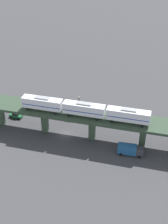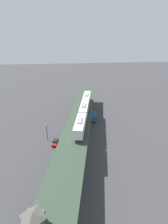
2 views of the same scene
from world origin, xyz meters
The scene contains 8 objects.
ground_plane centered at (0.00, 0.00, 0.00)m, with size 400.00×400.00×0.00m, color #38383A.
elevated_viaduct centered at (-0.04, -0.19, 7.26)m, with size 27.65×91.70×8.48m.
subway_train centered at (-2.72, -5.94, 11.02)m, with size 10.60×36.95×4.45m.
signal_hut centered at (9.98, 34.79, 10.28)m, with size 3.83×3.83×3.40m.
street_car_green centered at (8.46, 17.33, 0.94)m, with size 3.03×4.74×1.89m.
street_car_red centered at (8.28, -0.69, 0.94)m, with size 2.95×4.73×1.89m.
delivery_truck centered at (-8.90, -19.21, 1.76)m, with size 3.38×7.47×3.20m.
street_lamp centered at (11.36, -3.62, 4.11)m, with size 0.44×0.44×6.94m.
Camera 2 is at (4.35, 53.49, 36.35)m, focal length 28.00 mm.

